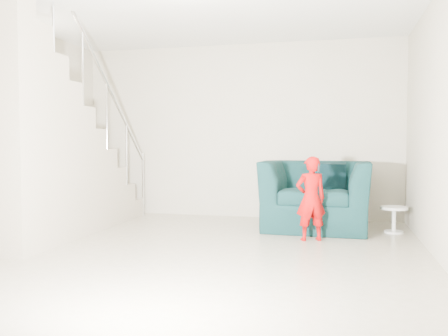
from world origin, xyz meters
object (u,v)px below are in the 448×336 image
at_px(staircase, 41,161).
at_px(side_table, 394,215).
at_px(armchair, 316,195).
at_px(toddler, 311,199).

bearing_deg(staircase, side_table, 17.24).
distance_m(armchair, toddler, 0.83).
bearing_deg(side_table, toddler, -144.33).
relative_size(armchair, side_table, 4.14).
relative_size(toddler, staircase, 0.28).
height_order(side_table, staircase, staircase).
bearing_deg(armchair, toddler, -89.83).
bearing_deg(side_table, armchair, 174.67).
distance_m(toddler, side_table, 1.29).
xyz_separation_m(armchair, side_table, (1.00, -0.09, -0.23)).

